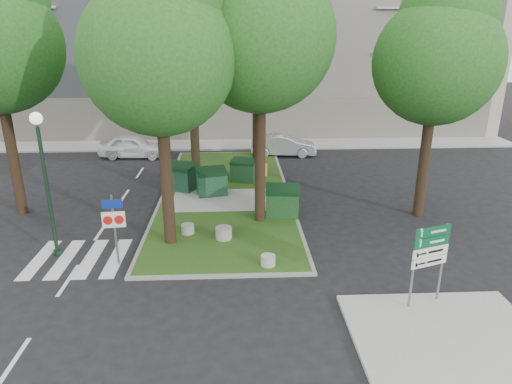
{
  "coord_description": "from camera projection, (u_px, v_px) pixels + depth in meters",
  "views": [
    {
      "loc": [
        1.01,
        -13.32,
        7.63
      ],
      "look_at": [
        1.75,
        2.68,
        2.0
      ],
      "focal_mm": 32.0,
      "sensor_mm": 36.0,
      "label": 1
    }
  ],
  "objects": [
    {
      "name": "car_silver",
      "position": [
        283.0,
        145.0,
        29.6
      ],
      "size": [
        4.26,
        1.73,
        1.38
      ],
      "primitive_type": "imported",
      "rotation": [
        0.0,
        0.0,
        1.51
      ],
      "color": "#A4A5AC",
      "rests_on": "ground"
    },
    {
      "name": "tree_median_mid",
      "position": [
        193.0,
        47.0,
        21.22
      ],
      "size": [
        4.8,
        4.8,
        9.99
      ],
      "color": "black",
      "rests_on": "ground"
    },
    {
      "name": "directional_sign",
      "position": [
        430.0,
        253.0,
        12.86
      ],
      "size": [
        1.16,
        0.43,
        2.43
      ],
      "rotation": [
        0.0,
        0.0,
        0.33
      ],
      "color": "slate",
      "rests_on": "sidewalk_corner"
    },
    {
      "name": "median_island",
      "position": [
        226.0,
        194.0,
        22.58
      ],
      "size": [
        6.0,
        16.0,
        0.12
      ],
      "primitive_type": "cube",
      "color": "#234213",
      "rests_on": "ground"
    },
    {
      "name": "bollard_right",
      "position": [
        268.0,
        260.0,
        15.5
      ],
      "size": [
        0.49,
        0.49,
        0.35
      ],
      "primitive_type": "cylinder",
      "color": "#A6A5A0",
      "rests_on": "median_island"
    },
    {
      "name": "car_white",
      "position": [
        133.0,
        146.0,
        29.17
      ],
      "size": [
        4.34,
        1.95,
        1.45
      ],
      "primitive_type": "imported",
      "rotation": [
        0.0,
        0.0,
        1.51
      ],
      "color": "white",
      "rests_on": "ground"
    },
    {
      "name": "tree_median_near_left",
      "position": [
        160.0,
        42.0,
        14.96
      ],
      "size": [
        5.2,
        5.2,
        10.53
      ],
      "color": "black",
      "rests_on": "ground"
    },
    {
      "name": "litter_bin",
      "position": [
        264.0,
        170.0,
        25.16
      ],
      "size": [
        0.38,
        0.38,
        0.66
      ],
      "primitive_type": "cylinder",
      "color": "#F2A51C",
      "rests_on": "median_island"
    },
    {
      "name": "building_sidewalk",
      "position": [
        221.0,
        145.0,
        32.45
      ],
      "size": [
        42.0,
        3.0,
        0.12
      ],
      "primitive_type": "cube",
      "color": "#999993",
      "rests_on": "ground"
    },
    {
      "name": "dumpster_c",
      "position": [
        244.0,
        170.0,
        24.18
      ],
      "size": [
        1.5,
        1.23,
        1.21
      ],
      "rotation": [
        0.0,
        0.0,
        -0.27
      ],
      "color": "black",
      "rests_on": "median_island"
    },
    {
      "name": "zebra_crossing",
      "position": [
        104.0,
        258.0,
        16.29
      ],
      "size": [
        5.0,
        3.0,
        0.01
      ],
      "primitive_type": "cube",
      "color": "silver",
      "rests_on": "ground"
    },
    {
      "name": "street_lamp",
      "position": [
        44.0,
        169.0,
        15.45
      ],
      "size": [
        0.41,
        0.41,
        5.17
      ],
      "color": "black",
      "rests_on": "ground"
    },
    {
      "name": "median_kerb",
      "position": [
        226.0,
        194.0,
        22.58
      ],
      "size": [
        6.3,
        16.3,
        0.1
      ],
      "primitive_type": "cube",
      "color": "gray",
      "rests_on": "ground"
    },
    {
      "name": "tree_median_far",
      "position": [
        258.0,
        18.0,
        23.75
      ],
      "size": [
        5.8,
        5.8,
        11.93
      ],
      "color": "black",
      "rests_on": "ground"
    },
    {
      "name": "apartment_building",
      "position": [
        221.0,
        27.0,
        36.89
      ],
      "size": [
        41.0,
        12.0,
        16.0
      ],
      "primitive_type": "cube",
      "color": "tan",
      "rests_on": "ground"
    },
    {
      "name": "traffic_sign_pole",
      "position": [
        114.0,
        221.0,
        15.32
      ],
      "size": [
        0.77,
        0.12,
        2.56
      ],
      "rotation": [
        0.0,
        0.0,
        0.1
      ],
      "color": "slate",
      "rests_on": "ground"
    },
    {
      "name": "dumpster_b",
      "position": [
        212.0,
        182.0,
        22.12
      ],
      "size": [
        1.63,
        1.3,
        1.34
      ],
      "rotation": [
        0.0,
        0.0,
        0.23
      ],
      "color": "#113C20",
      "rests_on": "median_island"
    },
    {
      "name": "tree_median_near_right",
      "position": [
        263.0,
        22.0,
        16.78
      ],
      "size": [
        5.6,
        5.6,
        11.46
      ],
      "color": "black",
      "rests_on": "ground"
    },
    {
      "name": "dumpster_d",
      "position": [
        283.0,
        201.0,
        19.61
      ],
      "size": [
        1.53,
        1.16,
        1.33
      ],
      "rotation": [
        0.0,
        0.0,
        -0.11
      ],
      "color": "#113A14",
      "rests_on": "median_island"
    },
    {
      "name": "bollard_mid",
      "position": [
        224.0,
        233.0,
        17.49
      ],
      "size": [
        0.63,
        0.63,
        0.45
      ],
      "primitive_type": "cylinder",
      "color": "gray",
      "rests_on": "median_island"
    },
    {
      "name": "tree_street_right",
      "position": [
        440.0,
        50.0,
        17.89
      ],
      "size": [
        5.0,
        5.0,
        10.06
      ],
      "color": "black",
      "rests_on": "ground"
    },
    {
      "name": "dumpster_a",
      "position": [
        180.0,
        177.0,
        22.82
      ],
      "size": [
        1.77,
        1.55,
        1.37
      ],
      "rotation": [
        0.0,
        0.0,
        -0.43
      ],
      "color": "#0D311D",
      "rests_on": "median_island"
    },
    {
      "name": "sidewalk_corner",
      "position": [
        447.0,
        336.0,
        12.0
      ],
      "size": [
        5.0,
        4.0,
        0.12
      ],
      "primitive_type": "cube",
      "color": "#999993",
      "rests_on": "ground"
    },
    {
      "name": "bollard_left",
      "position": [
        188.0,
        229.0,
        17.96
      ],
      "size": [
        0.51,
        0.51,
        0.36
      ],
      "primitive_type": "cylinder",
      "color": "gray",
      "rests_on": "median_island"
    },
    {
      "name": "ground",
      "position": [
        207.0,
        277.0,
        15.04
      ],
      "size": [
        120.0,
        120.0,
        0.0
      ],
      "primitive_type": "plane",
      "color": "black",
      "rests_on": "ground"
    }
  ]
}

